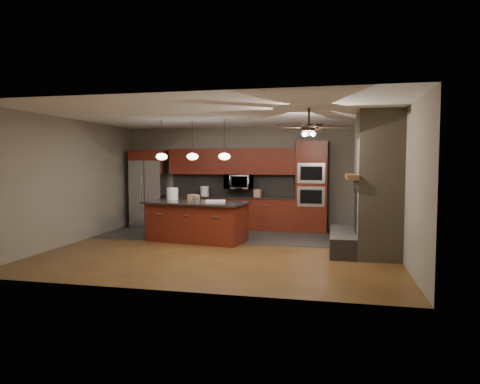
% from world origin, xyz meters
% --- Properties ---
extents(ground, '(7.00, 7.00, 0.00)m').
position_xyz_m(ground, '(0.00, 0.00, 0.00)').
color(ground, brown).
rests_on(ground, ground).
extents(ceiling, '(7.00, 6.00, 0.02)m').
position_xyz_m(ceiling, '(0.00, 0.00, 2.80)').
color(ceiling, white).
rests_on(ceiling, back_wall).
extents(back_wall, '(7.00, 0.02, 2.80)m').
position_xyz_m(back_wall, '(0.00, 3.00, 1.40)').
color(back_wall, '#72695B').
rests_on(back_wall, ground).
extents(right_wall, '(0.02, 6.00, 2.80)m').
position_xyz_m(right_wall, '(3.50, 0.00, 1.40)').
color(right_wall, '#72695B').
rests_on(right_wall, ground).
extents(left_wall, '(0.02, 6.00, 2.80)m').
position_xyz_m(left_wall, '(-3.50, 0.00, 1.40)').
color(left_wall, '#72695B').
rests_on(left_wall, ground).
extents(slate_tile_patch, '(7.00, 2.40, 0.01)m').
position_xyz_m(slate_tile_patch, '(0.00, 1.80, 0.01)').
color(slate_tile_patch, '#2E2B29').
rests_on(slate_tile_patch, ground).
extents(fireplace_column, '(1.30, 2.10, 2.80)m').
position_xyz_m(fireplace_column, '(3.04, 0.40, 1.30)').
color(fireplace_column, '#766954').
rests_on(fireplace_column, ground).
extents(back_cabinetry, '(3.59, 0.64, 2.20)m').
position_xyz_m(back_cabinetry, '(-0.48, 2.74, 0.89)').
color(back_cabinetry, '#612111').
rests_on(back_cabinetry, ground).
extents(oven_tower, '(0.80, 0.63, 2.38)m').
position_xyz_m(oven_tower, '(1.70, 2.69, 1.19)').
color(oven_tower, '#612111').
rests_on(oven_tower, ground).
extents(microwave, '(0.73, 0.41, 0.50)m').
position_xyz_m(microwave, '(-0.27, 2.75, 1.30)').
color(microwave, silver).
rests_on(microwave, back_cabinetry).
extents(refrigerator, '(0.94, 0.75, 2.18)m').
position_xyz_m(refrigerator, '(-2.82, 2.62, 1.09)').
color(refrigerator, silver).
rests_on(refrigerator, ground).
extents(kitchen_island, '(2.51, 1.44, 0.92)m').
position_xyz_m(kitchen_island, '(-0.83, 0.77, 0.46)').
color(kitchen_island, '#612111').
rests_on(kitchen_island, ground).
extents(white_bucket, '(0.32, 0.32, 0.29)m').
position_xyz_m(white_bucket, '(-1.55, 1.11, 1.07)').
color(white_bucket, white).
rests_on(white_bucket, kitchen_island).
extents(paint_can, '(0.21, 0.21, 0.11)m').
position_xyz_m(paint_can, '(-0.77, 0.56, 0.98)').
color(paint_can, '#ADADB2').
rests_on(paint_can, kitchen_island).
extents(paint_tray, '(0.49, 0.38, 0.04)m').
position_xyz_m(paint_tray, '(-0.37, 0.76, 0.94)').
color(paint_tray, white).
rests_on(paint_tray, kitchen_island).
extents(cardboard_box, '(0.28, 0.24, 0.15)m').
position_xyz_m(cardboard_box, '(-0.98, 0.99, 0.99)').
color(cardboard_box, '#9C7650').
rests_on(cardboard_box, kitchen_island).
extents(counter_bucket, '(0.28, 0.28, 0.27)m').
position_xyz_m(counter_bucket, '(-1.23, 2.70, 1.03)').
color(counter_bucket, white).
rests_on(counter_bucket, back_cabinetry).
extents(counter_box, '(0.20, 0.17, 0.20)m').
position_xyz_m(counter_box, '(0.27, 2.65, 1.00)').
color(counter_box, '#AF785A').
rests_on(counter_box, back_cabinetry).
extents(pendant_left, '(0.26, 0.26, 0.92)m').
position_xyz_m(pendant_left, '(-1.65, 0.70, 1.96)').
color(pendant_left, black).
rests_on(pendant_left, ceiling).
extents(pendant_center, '(0.26, 0.26, 0.92)m').
position_xyz_m(pendant_center, '(-0.90, 0.70, 1.96)').
color(pendant_center, black).
rests_on(pendant_center, ceiling).
extents(pendant_right, '(0.26, 0.26, 0.92)m').
position_xyz_m(pendant_right, '(-0.15, 0.70, 1.96)').
color(pendant_right, black).
rests_on(pendant_right, ceiling).
extents(ceiling_fan, '(1.27, 1.33, 0.41)m').
position_xyz_m(ceiling_fan, '(1.80, -0.80, 2.46)').
color(ceiling_fan, black).
rests_on(ceiling_fan, ceiling).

